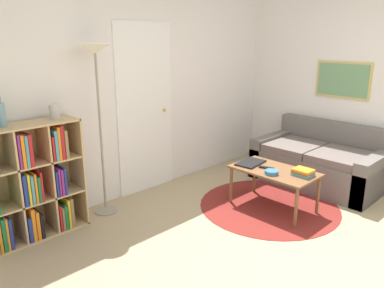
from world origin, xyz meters
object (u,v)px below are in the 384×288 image
Objects in this scene: laptop at (251,163)px; bottle_right at (1,114)px; coffee_table at (274,174)px; couch at (321,163)px; bookshelf at (28,184)px; bowl at (272,172)px; floor_lamp at (96,70)px; vase_on_shelf at (55,112)px.

laptop is 2.63m from bottle_right.
couch is at bearing 0.69° from coffee_table.
couch is 4.13× the size of laptop.
bottle_right reaches higher than coffee_table.
bookshelf is 2.55m from coffee_table.
laptop reaches higher than coffee_table.
bowl is at bearing -32.98° from bookshelf.
bottle_right is at bearing 159.86° from couch.
bookshelf is at bearing 149.90° from coffee_table.
couch is at bearing -14.56° from laptop.
couch is 1.30m from bowl.
floor_lamp reaches higher than laptop.
bookshelf is 0.62× the size of floor_lamp.
vase_on_shelf is (-3.01, 1.26, 0.92)m from couch.
bookshelf is 7.79× the size of vase_on_shelf.
bowl is 1.02× the size of vase_on_shelf.
floor_lamp is at bearing -2.79° from bottle_right.
bookshelf is 2.38m from laptop.
coffee_table is 6.38× the size of bowl.
floor_lamp is 2.20m from coffee_table.
laptop is (-1.16, 0.30, 0.20)m from couch.
bookshelf is at bearing -179.69° from vase_on_shelf.
bottle_right is at bearing 178.42° from vase_on_shelf.
bottle_right is (-2.20, 1.35, 0.75)m from bowl.
vase_on_shelf is (-0.46, 0.03, -0.37)m from floor_lamp.
floor_lamp is 1.95× the size of coffee_table.
floor_lamp is 3.11m from couch.
bowl is at bearing -37.73° from vase_on_shelf.
laptop is 2.61× the size of bowl.
floor_lamp is at bearing -4.04° from vase_on_shelf.
couch reaches higher than laptop.
laptop is at bearing 165.44° from couch.
bookshelf is 2.45m from bowl.
bowl reaches higher than coffee_table.
bottle_right is at bearing 177.21° from floor_lamp.
coffee_table is at bearing -30.10° from bookshelf.
vase_on_shelf is at bearing -1.58° from bottle_right.
bottle_right is (-2.35, 1.29, 0.82)m from coffee_table.
floor_lamp is 1.15× the size of couch.
bowl is at bearing -157.76° from coffee_table.
couch is 3.39m from vase_on_shelf.
couch is 10.80× the size of bowl.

